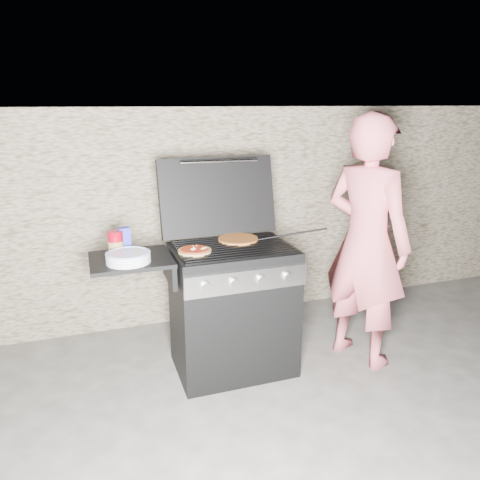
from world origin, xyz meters
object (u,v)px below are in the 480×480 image
object	(u,v)px
pizza_topped	(195,250)
person	(366,242)
gas_grill	(198,314)
sauce_jar	(116,242)

from	to	relation	value
pizza_topped	person	xyz separation A→B (m)	(1.20, -0.11, -0.03)
gas_grill	pizza_topped	world-z (taller)	pizza_topped
sauce_jar	person	bearing A→B (deg)	-9.10
pizza_topped	person	size ratio (longest dim) A/B	0.12
sauce_jar	person	xyz separation A→B (m)	(1.68, -0.27, -0.09)
gas_grill	person	size ratio (longest dim) A/B	0.75
pizza_topped	person	bearing A→B (deg)	-5.39
pizza_topped	sauce_jar	xyz separation A→B (m)	(-0.48, 0.16, 0.05)
gas_grill	pizza_topped	bearing A→B (deg)	-118.33
pizza_topped	person	world-z (taller)	person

